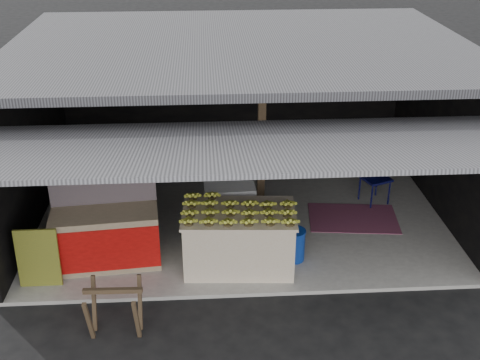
{
  "coord_description": "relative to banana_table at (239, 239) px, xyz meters",
  "views": [
    {
      "loc": [
        -0.59,
        -6.84,
        5.23
      ],
      "look_at": [
        -0.06,
        1.51,
        1.1
      ],
      "focal_mm": 45.0,
      "sensor_mm": 36.0,
      "label": 1
    }
  ],
  "objects": [
    {
      "name": "neighbor_stall",
      "position": [
        -1.97,
        0.18,
        0.03
      ],
      "size": [
        1.61,
        0.84,
        1.6
      ],
      "rotation": [
        0.0,
        0.0,
        0.09
      ],
      "color": "#998466",
      "rests_on": "concrete_slab"
    },
    {
      "name": "white_crate",
      "position": [
        -0.09,
        0.93,
        -0.02
      ],
      "size": [
        0.82,
        0.59,
        0.88
      ],
      "rotation": [
        0.0,
        0.0,
        0.06
      ],
      "color": "white",
      "rests_on": "concrete_slab"
    },
    {
      "name": "banana_table",
      "position": [
        0.0,
        0.0,
        0.0
      ],
      "size": [
        1.71,
        1.11,
        0.91
      ],
      "rotation": [
        0.0,
        0.0,
        -0.06
      ],
      "color": "beige",
      "rests_on": "concrete_slab"
    },
    {
      "name": "shophouse",
      "position": [
        0.13,
        2.08,
        1.58
      ],
      "size": [
        7.4,
        7.29,
        3.02
      ],
      "color": "black",
      "rests_on": "ground"
    },
    {
      "name": "water_barrel",
      "position": [
        0.84,
        0.1,
        -0.22
      ],
      "size": [
        0.32,
        0.32,
        0.48
      ],
      "primitive_type": "cylinder",
      "color": "navy",
      "rests_on": "concrete_slab"
    },
    {
      "name": "magenta_rug",
      "position": [
        2.04,
        1.27,
        -0.45
      ],
      "size": [
        1.6,
        1.16,
        0.01
      ],
      "primitive_type": "cube",
      "rotation": [
        0.0,
        0.0,
        -0.11
      ],
      "color": "maroon",
      "rests_on": "concrete_slab"
    },
    {
      "name": "sawhorse",
      "position": [
        -1.66,
        -1.4,
        -0.06
      ],
      "size": [
        0.74,
        0.65,
        0.72
      ],
      "rotation": [
        0.0,
        0.0,
        -0.03
      ],
      "color": "#463523",
      "rests_on": "ground"
    },
    {
      "name": "banana_pile",
      "position": [
        0.0,
        0.0,
        0.54
      ],
      "size": [
        1.58,
        1.01,
        0.18
      ],
      "primitive_type": null,
      "rotation": [
        0.0,
        0.0,
        -0.06
      ],
      "color": "gold",
      "rests_on": "banana_table"
    },
    {
      "name": "green_signboard",
      "position": [
        -2.85,
        -0.32,
        -0.01
      ],
      "size": [
        0.59,
        0.11,
        0.89
      ],
      "primitive_type": "cube",
      "rotation": [
        -0.08,
        0.0,
        0.0
      ],
      "color": "black",
      "rests_on": "concrete_slab"
    },
    {
      "name": "plastic_chair",
      "position": [
        2.51,
        1.94,
        0.11
      ],
      "size": [
        0.58,
        0.58,
        0.96
      ],
      "rotation": [
        0.0,
        0.0,
        0.36
      ],
      "color": "#0A0B39",
      "rests_on": "concrete_slab"
    },
    {
      "name": "picture_frames",
      "position": [
        -0.04,
        4.16,
        1.41
      ],
      "size": [
        1.62,
        0.04,
        0.46
      ],
      "color": "black",
      "rests_on": "shophouse"
    },
    {
      "name": "concrete_slab",
      "position": [
        0.13,
        1.77,
        -0.49
      ],
      "size": [
        7.0,
        5.0,
        0.06
      ],
      "primitive_type": "cube",
      "color": "gray",
      "rests_on": "ground"
    },
    {
      "name": "ground",
      "position": [
        0.13,
        -0.73,
        -0.52
      ],
      "size": [
        80.0,
        80.0,
        0.0
      ],
      "primitive_type": "plane",
      "color": "black",
      "rests_on": "ground"
    }
  ]
}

